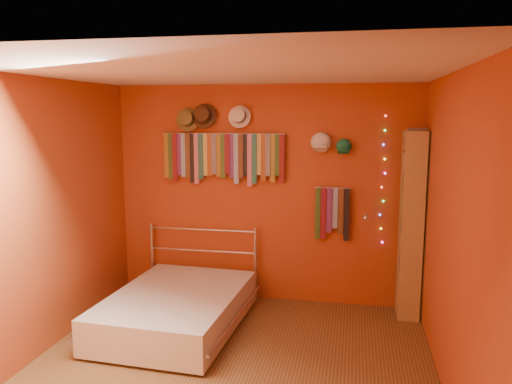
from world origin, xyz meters
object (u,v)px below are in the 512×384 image
Objects in this scene: tie_rack at (223,156)px; bookshelf at (416,224)px; reading_lamp at (366,218)px; bed at (176,309)px.

tie_rack is 2.25m from bookshelf.
bookshelf is at bearing -4.13° from tie_rack.
tie_rack is 5.46× the size of reading_lamp.
bookshelf is 1.09× the size of bed.
bookshelf is (0.52, -0.01, -0.05)m from reading_lamp.
bookshelf reaches higher than reading_lamp.
reading_lamp is 2.21m from bed.
bookshelf is 2.65m from bed.
tie_rack is 0.79× the size of bed.
bed is (-1.87, -0.81, -0.86)m from reading_lamp.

